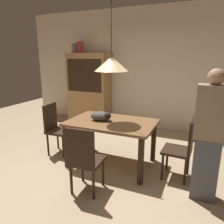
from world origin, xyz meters
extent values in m
plane|color=tan|center=(0.00, 0.00, 0.00)|extent=(10.00, 10.00, 0.00)
cube|color=beige|center=(0.00, 2.65, 1.45)|extent=(6.40, 0.10, 2.90)
cube|color=brown|center=(0.13, 0.44, 0.73)|extent=(1.40, 0.90, 0.04)
cube|color=black|center=(-0.49, 0.05, 0.35)|extent=(0.07, 0.07, 0.71)
cube|color=black|center=(0.75, 0.05, 0.35)|extent=(0.07, 0.07, 0.71)
cube|color=black|center=(-0.49, 0.83, 0.35)|extent=(0.07, 0.07, 0.71)
cube|color=black|center=(0.75, 0.83, 0.35)|extent=(0.07, 0.07, 0.71)
cube|color=black|center=(-0.92, 0.44, 0.43)|extent=(0.43, 0.43, 0.04)
cube|color=black|center=(-1.10, 0.43, 0.69)|extent=(0.07, 0.38, 0.48)
cylinder|color=black|center=(-0.75, 0.29, 0.21)|extent=(0.04, 0.04, 0.41)
cylinder|color=black|center=(-0.77, 0.61, 0.21)|extent=(0.04, 0.04, 0.41)
cylinder|color=black|center=(-1.07, 0.27, 0.21)|extent=(0.04, 0.04, 0.41)
cylinder|color=black|center=(-1.09, 0.59, 0.21)|extent=(0.04, 0.04, 0.41)
cube|color=black|center=(0.13, -0.36, 0.43)|extent=(0.43, 0.43, 0.04)
cube|color=black|center=(0.14, -0.54, 0.69)|extent=(0.38, 0.06, 0.48)
cylinder|color=black|center=(0.28, -0.19, 0.21)|extent=(0.04, 0.04, 0.41)
cylinder|color=black|center=(-0.04, -0.21, 0.21)|extent=(0.04, 0.04, 0.41)
cylinder|color=black|center=(0.30, -0.51, 0.21)|extent=(0.04, 0.04, 0.41)
cylinder|color=black|center=(-0.02, -0.53, 0.21)|extent=(0.04, 0.04, 0.41)
cube|color=black|center=(1.18, 0.44, 0.43)|extent=(0.42, 0.42, 0.04)
cube|color=black|center=(1.36, 0.43, 0.69)|extent=(0.05, 0.38, 0.48)
cylinder|color=black|center=(1.03, 0.61, 0.21)|extent=(0.04, 0.04, 0.41)
cylinder|color=black|center=(1.01, 0.29, 0.21)|extent=(0.04, 0.04, 0.41)
cylinder|color=black|center=(1.35, 0.59, 0.21)|extent=(0.04, 0.04, 0.41)
cylinder|color=black|center=(1.33, 0.27, 0.21)|extent=(0.04, 0.04, 0.41)
ellipsoid|color=#4C4742|center=(-0.05, 0.42, 0.82)|extent=(0.38, 0.29, 0.15)
sphere|color=black|center=(0.08, 0.40, 0.85)|extent=(0.11, 0.11, 0.11)
cylinder|color=black|center=(-0.17, 0.48, 0.78)|extent=(0.18, 0.04, 0.04)
cone|color=beige|center=(0.13, 0.44, 1.66)|extent=(0.52, 0.52, 0.22)
cylinder|color=#513D23|center=(0.13, 0.44, 1.79)|extent=(0.08, 0.08, 0.04)
cylinder|color=black|center=(0.13, 0.44, 2.33)|extent=(0.01, 0.01, 1.04)
cube|color=#A87A4C|center=(-1.36, 2.32, 0.93)|extent=(1.10, 0.44, 1.85)
cube|color=black|center=(-1.36, 2.10, 1.29)|extent=(0.97, 0.01, 0.81)
cube|color=black|center=(-1.36, 2.32, 0.04)|extent=(1.12, 0.45, 0.08)
cube|color=gold|center=(-1.78, 2.32, 1.94)|extent=(0.04, 0.20, 0.18)
cube|color=brown|center=(-1.72, 2.32, 1.96)|extent=(0.06, 0.24, 0.22)
cube|color=#384C93|center=(-1.64, 2.32, 1.97)|extent=(0.06, 0.24, 0.24)
cube|color=#B73833|center=(-1.58, 2.32, 1.99)|extent=(0.04, 0.22, 0.28)
cube|color=#4C515B|center=(1.57, 0.09, 0.41)|extent=(0.30, 0.20, 0.82)
cube|color=#84705B|center=(1.57, 0.09, 1.14)|extent=(0.36, 0.22, 0.65)
sphere|color=#A37A5B|center=(1.57, 0.09, 1.55)|extent=(0.19, 0.19, 0.19)
camera|label=1|loc=(1.47, -2.58, 1.78)|focal=34.27mm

